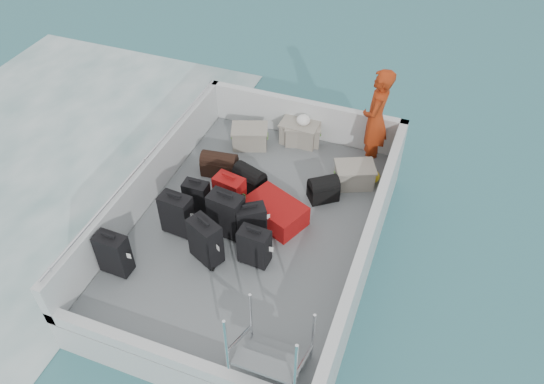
% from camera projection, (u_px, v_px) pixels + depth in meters
% --- Properties ---
extents(ground, '(160.00, 160.00, 0.00)m').
position_uv_depth(ground, '(254.00, 252.00, 8.38)').
color(ground, '#1B5360').
rests_on(ground, ground).
extents(wake_foam, '(10.00, 10.00, 0.00)m').
position_uv_depth(wake_foam, '(9.00, 181.00, 9.61)').
color(wake_foam, white).
rests_on(wake_foam, ground).
extents(ferry_hull, '(3.60, 5.00, 0.60)m').
position_uv_depth(ferry_hull, '(253.00, 239.00, 8.18)').
color(ferry_hull, silver).
rests_on(ferry_hull, ground).
extents(deck, '(3.30, 4.70, 0.02)m').
position_uv_depth(deck, '(253.00, 225.00, 7.96)').
color(deck, slate).
rests_on(deck, ferry_hull).
extents(deck_fittings, '(3.60, 5.00, 0.90)m').
position_uv_depth(deck_fittings, '(266.00, 228.00, 7.40)').
color(deck_fittings, silver).
rests_on(deck_fittings, deck).
extents(suitcase_0, '(0.43, 0.25, 0.66)m').
position_uv_depth(suitcase_0, '(114.00, 254.00, 7.10)').
color(suitcase_0, black).
rests_on(suitcase_0, deck).
extents(suitcase_1, '(0.47, 0.29, 0.68)m').
position_uv_depth(suitcase_1, '(177.00, 215.00, 7.64)').
color(suitcase_1, black).
rests_on(suitcase_1, deck).
extents(suitcase_2, '(0.38, 0.23, 0.54)m').
position_uv_depth(suitcase_2, '(197.00, 197.00, 8.00)').
color(suitcase_2, black).
rests_on(suitcase_2, deck).
extents(suitcase_3, '(0.53, 0.44, 0.70)m').
position_uv_depth(suitcase_3, '(206.00, 241.00, 7.24)').
color(suitcase_3, black).
rests_on(suitcase_3, deck).
extents(suitcase_4, '(0.52, 0.35, 0.72)m').
position_uv_depth(suitcase_4, '(226.00, 215.00, 7.60)').
color(suitcase_4, black).
rests_on(suitcase_4, deck).
extents(suitcase_5, '(0.48, 0.34, 0.62)m').
position_uv_depth(suitcase_5, '(230.00, 194.00, 8.00)').
color(suitcase_5, '#98100B').
rests_on(suitcase_5, deck).
extents(suitcase_6, '(0.44, 0.28, 0.59)m').
position_uv_depth(suitcase_6, '(254.00, 247.00, 7.24)').
color(suitcase_6, black).
rests_on(suitcase_6, deck).
extents(suitcase_7, '(0.49, 0.44, 0.60)m').
position_uv_depth(suitcase_7, '(251.00, 223.00, 7.56)').
color(suitcase_7, black).
rests_on(suitcase_7, deck).
extents(suitcase_8, '(1.03, 0.87, 0.34)m').
position_uv_depth(suitcase_8, '(275.00, 212.00, 7.91)').
color(suitcase_8, '#98100B').
rests_on(suitcase_8, deck).
extents(duffel_0, '(0.61, 0.37, 0.32)m').
position_uv_depth(duffel_0, '(220.00, 166.00, 8.71)').
color(duffel_0, black).
rests_on(duffel_0, deck).
extents(duffel_1, '(0.57, 0.45, 0.32)m').
position_uv_depth(duffel_1, '(250.00, 180.00, 8.45)').
color(duffel_1, black).
rests_on(duffel_1, deck).
extents(duffel_2, '(0.54, 0.51, 0.32)m').
position_uv_depth(duffel_2, '(323.00, 191.00, 8.27)').
color(duffel_2, black).
rests_on(duffel_2, deck).
extents(crate_0, '(0.68, 0.58, 0.35)m').
position_uv_depth(crate_0, '(250.00, 137.00, 9.25)').
color(crate_0, gray).
rests_on(crate_0, deck).
extents(crate_1, '(0.63, 0.44, 0.38)m').
position_uv_depth(crate_1, '(300.00, 133.00, 9.34)').
color(crate_1, gray).
rests_on(crate_1, deck).
extents(crate_2, '(0.67, 0.55, 0.35)m').
position_uv_depth(crate_2, '(303.00, 134.00, 9.33)').
color(crate_2, gray).
rests_on(crate_2, deck).
extents(crate_3, '(0.70, 0.60, 0.35)m').
position_uv_depth(crate_3, '(354.00, 176.00, 8.50)').
color(crate_3, gray).
rests_on(crate_3, deck).
extents(yellow_bag, '(0.28, 0.26, 0.22)m').
position_uv_depth(yellow_bag, '(371.00, 176.00, 8.60)').
color(yellow_bag, gold).
rests_on(yellow_bag, deck).
extents(white_bag, '(0.24, 0.24, 0.18)m').
position_uv_depth(white_bag, '(303.00, 121.00, 9.15)').
color(white_bag, white).
rests_on(white_bag, crate_2).
extents(passenger, '(0.44, 0.67, 1.76)m').
position_uv_depth(passenger, '(375.00, 120.00, 8.43)').
color(passenger, red).
rests_on(passenger, deck).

